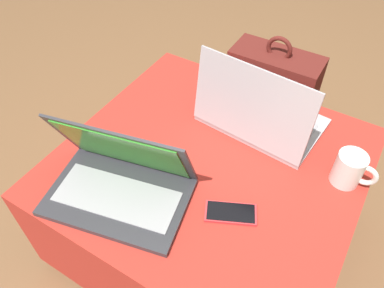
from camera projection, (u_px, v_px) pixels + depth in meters
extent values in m
plane|color=brown|center=(206.00, 233.00, 1.41)|extent=(14.00, 14.00, 0.00)
cube|color=maroon|center=(207.00, 230.00, 1.39)|extent=(0.82, 0.78, 0.05)
cube|color=#B22D23|center=(208.00, 197.00, 1.24)|extent=(0.85, 0.81, 0.37)
cube|color=#333338|center=(118.00, 197.00, 1.01)|extent=(0.41, 0.31, 0.02)
cube|color=#9E9EA3|center=(117.00, 196.00, 0.99)|extent=(0.35, 0.20, 0.00)
cube|color=#333338|center=(124.00, 149.00, 0.97)|extent=(0.38, 0.18, 0.22)
cube|color=green|center=(123.00, 151.00, 0.96)|extent=(0.34, 0.16, 0.20)
cube|color=#B7B7BC|center=(262.00, 119.00, 1.21)|extent=(0.39, 0.28, 0.02)
cube|color=#9E9EA3|center=(264.00, 116.00, 1.21)|extent=(0.33, 0.16, 0.00)
cube|color=#B7B7BC|center=(251.00, 106.00, 1.06)|extent=(0.37, 0.07, 0.24)
cube|color=black|center=(251.00, 106.00, 1.07)|extent=(0.33, 0.06, 0.22)
cube|color=red|center=(231.00, 213.00, 0.97)|extent=(0.15, 0.12, 0.01)
cube|color=black|center=(231.00, 212.00, 0.97)|extent=(0.14, 0.10, 0.00)
cube|color=#5B1E19|center=(268.00, 106.00, 1.54)|extent=(0.34, 0.15, 0.49)
cube|color=#4E1A15|center=(273.00, 110.00, 1.66)|extent=(0.27, 0.06, 0.22)
torus|color=#5B1E19|center=(279.00, 49.00, 1.34)|extent=(0.10, 0.02, 0.10)
cylinder|color=white|center=(349.00, 169.00, 1.02)|extent=(0.08, 0.08, 0.10)
torus|color=white|center=(365.00, 175.00, 1.00)|extent=(0.07, 0.01, 0.07)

